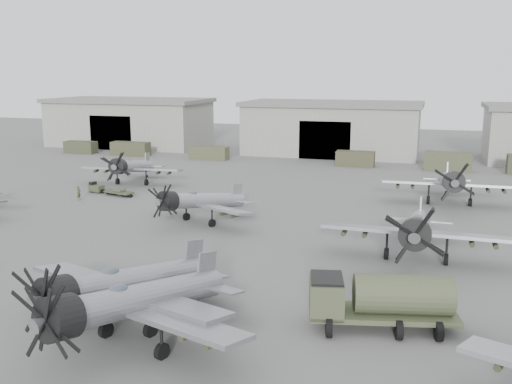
% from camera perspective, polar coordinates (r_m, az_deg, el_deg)
% --- Properties ---
extents(ground, '(220.00, 220.00, 0.00)m').
position_cam_1_polar(ground, '(39.04, -8.33, -8.49)').
color(ground, '#525250').
rests_on(ground, ground).
extents(hangar_left, '(29.00, 14.80, 8.70)m').
position_cam_1_polar(hangar_left, '(109.57, -12.50, 6.86)').
color(hangar_left, '#9B9B91').
rests_on(hangar_left, ground).
extents(hangar_center, '(29.00, 14.80, 8.70)m').
position_cam_1_polar(hangar_center, '(96.65, 7.63, 6.39)').
color(hangar_center, '#9B9B91').
rests_on(hangar_center, ground).
extents(support_truck_0, '(5.40, 2.20, 2.02)m').
position_cam_1_polar(support_truck_0, '(101.29, -17.12, 4.30)').
color(support_truck_0, '#383C27').
rests_on(support_truck_0, ground).
extents(support_truck_1, '(6.41, 2.20, 2.24)m').
position_cam_1_polar(support_truck_1, '(96.28, -12.44, 4.25)').
color(support_truck_1, '#3C3E28').
rests_on(support_truck_1, ground).
extents(support_truck_2, '(6.11, 2.20, 2.04)m').
position_cam_1_polar(support_truck_2, '(90.27, -4.72, 3.92)').
color(support_truck_2, '#46492F').
rests_on(support_truck_2, ground).
extents(support_truck_4, '(5.51, 2.20, 2.21)m').
position_cam_1_polar(support_truck_4, '(84.49, 9.90, 3.30)').
color(support_truck_4, '#3D3C27').
rests_on(support_truck_4, ground).
extents(support_truck_5, '(6.32, 2.20, 2.60)m').
position_cam_1_polar(support_truck_5, '(83.83, 18.63, 2.92)').
color(support_truck_5, '#41452D').
rests_on(support_truck_5, ground).
extents(aircraft_near_1, '(13.27, 11.95, 5.32)m').
position_cam_1_polar(aircraft_near_1, '(29.17, -12.60, -10.78)').
color(aircraft_near_1, gray).
rests_on(aircraft_near_1, ground).
extents(aircraft_mid_1, '(11.17, 10.13, 4.58)m').
position_cam_1_polar(aircraft_mid_1, '(51.71, -5.87, -0.93)').
color(aircraft_mid_1, '#969A9E').
rests_on(aircraft_mid_1, ground).
extents(aircraft_mid_2, '(13.79, 12.41, 5.55)m').
position_cam_1_polar(aircraft_mid_2, '(42.49, 15.83, -3.55)').
color(aircraft_mid_2, '#919399').
rests_on(aircraft_mid_2, ground).
extents(aircraft_far_0, '(12.44, 11.20, 4.94)m').
position_cam_1_polar(aircraft_far_0, '(70.83, -12.42, 2.48)').
color(aircraft_far_0, gray).
rests_on(aircraft_far_0, ground).
extents(aircraft_far_1, '(13.74, 12.36, 5.50)m').
position_cam_1_polar(aircraft_far_1, '(61.80, 18.88, 1.00)').
color(aircraft_far_1, gray).
rests_on(aircraft_far_1, ground).
extents(aircraft_extra_862, '(13.27, 11.95, 5.32)m').
position_cam_1_polar(aircraft_extra_862, '(31.53, -13.44, -9.06)').
color(aircraft_extra_862, gray).
rests_on(aircraft_extra_862, ground).
extents(fuel_tanker, '(8.21, 4.81, 3.02)m').
position_cam_1_polar(fuel_tanker, '(31.61, 12.38, -10.28)').
color(fuel_tanker, '#41492F').
rests_on(fuel_tanker, ground).
extents(tug_trailer, '(6.14, 2.55, 1.22)m').
position_cam_1_polar(tug_trailer, '(66.72, -14.88, 0.22)').
color(tug_trailer, '#393F29').
rests_on(tug_trailer, ground).
extents(ground_crew, '(0.40, 0.59, 1.55)m').
position_cam_1_polar(ground_crew, '(64.10, -17.30, -0.10)').
color(ground_crew, '#43412C').
rests_on(ground_crew, ground).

